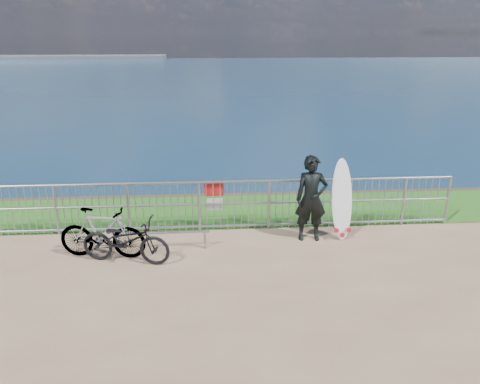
{
  "coord_description": "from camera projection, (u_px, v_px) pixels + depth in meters",
  "views": [
    {
      "loc": [
        -0.28,
        -7.81,
        4.08
      ],
      "look_at": [
        0.35,
        1.2,
        1.0
      ],
      "focal_mm": 35.0,
      "sensor_mm": 36.0,
      "label": 1
    }
  ],
  "objects": [
    {
      "name": "seascape",
      "position": [
        67.0,
        60.0,
        146.37
      ],
      "size": [
        260.0,
        260.0,
        5.0
      ],
      "color": "brown",
      "rests_on": "ground"
    },
    {
      "name": "bike_rack",
      "position": [
        162.0,
        235.0,
        9.18
      ],
      "size": [
        1.88,
        0.05,
        0.39
      ],
      "color": "gray",
      "rests_on": "ground"
    },
    {
      "name": "surfer",
      "position": [
        311.0,
        199.0,
        9.49
      ],
      "size": [
        0.66,
        0.45,
        1.78
      ],
      "primitive_type": "imported",
      "rotation": [
        0.0,
        0.0,
        -0.03
      ],
      "color": "black",
      "rests_on": "ground"
    },
    {
      "name": "surfboard",
      "position": [
        342.0,
        203.0,
        9.61
      ],
      "size": [
        0.48,
        0.43,
        1.69
      ],
      "color": "white",
      "rests_on": "ground"
    },
    {
      "name": "bicycle_far",
      "position": [
        102.0,
        233.0,
        8.83
      ],
      "size": [
        1.72,
        0.73,
        1.0
      ],
      "primitive_type": "imported",
      "rotation": [
        0.0,
        0.0,
        1.41
      ],
      "color": "black",
      "rests_on": "ground"
    },
    {
      "name": "railing",
      "position": [
        223.0,
        205.0,
        10.04
      ],
      "size": [
        10.06,
        0.1,
        1.13
      ],
      "color": "gray",
      "rests_on": "ground"
    },
    {
      "name": "bicycle_near",
      "position": [
        126.0,
        240.0,
        8.65
      ],
      "size": [
        1.78,
        0.97,
        0.89
      ],
      "primitive_type": "imported",
      "rotation": [
        0.0,
        0.0,
        1.34
      ],
      "color": "black",
      "rests_on": "ground"
    },
    {
      "name": "grass_strip",
      "position": [
        221.0,
        211.0,
        11.26
      ],
      "size": [
        120.0,
        120.0,
        0.0
      ],
      "primitive_type": "plane",
      "color": "#23611A",
      "rests_on": "ground"
    }
  ]
}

